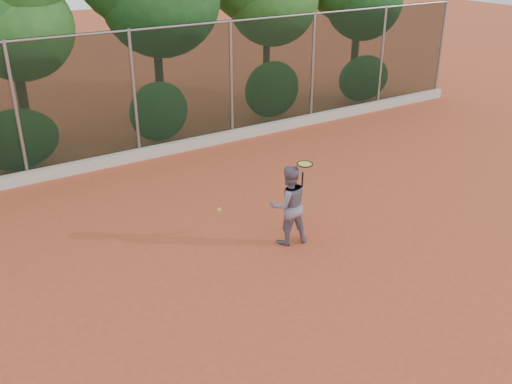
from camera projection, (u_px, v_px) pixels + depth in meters
ground at (285, 272)px, 10.58m from camera, size 80.00×80.00×0.00m
concrete_curb at (142, 154)px, 15.72m from camera, size 24.00×0.20×0.30m
tennis_player at (288, 205)px, 11.27m from camera, size 0.93×0.79×1.66m
chainlink_fence at (134, 92)px, 15.15m from camera, size 24.09×0.09×3.50m
tennis_racket at (305, 166)px, 10.88m from camera, size 0.42×0.42×0.53m
tennis_ball_in_flight at (219, 210)px, 9.73m from camera, size 0.07×0.07×0.07m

